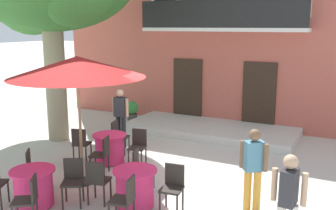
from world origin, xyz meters
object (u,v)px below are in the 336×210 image
object	(u,v)px
cafe_table_middle	(34,187)
cafe_chair_front_0	(125,198)
cafe_chair_near_tree_3	(81,142)
cafe_chair_front_2	(141,167)
cafe_table_near_tree	(110,148)
cafe_chair_near_tree_1	(138,145)
cafe_chair_middle_0	(28,198)
cafe_chair_middle_1	(73,179)
ground_planter_left	(132,110)
cafe_chair_near_tree_0	(102,153)
pedestrian_mid_plaza	(288,198)
cafe_chair_middle_2	(34,167)
cafe_chair_near_tree_2	(118,135)
cafe_table_front	(135,187)
cafe_chair_front_1	(173,185)
cafe_chair_front_3	(97,179)
pedestrian_near_entrance	(121,115)
pedestrian_by_tree	(253,166)
cafe_umbrella	(77,67)

from	to	relation	value
cafe_table_middle	cafe_chair_front_0	world-z (taller)	cafe_chair_front_0
cafe_chair_near_tree_3	cafe_chair_front_2	world-z (taller)	same
cafe_table_near_tree	cafe_chair_near_tree_1	bearing A→B (deg)	17.24
cafe_chair_front_2	cafe_chair_middle_0	bearing A→B (deg)	-114.52
cafe_table_near_tree	cafe_chair_middle_1	bearing A→B (deg)	-72.35
ground_planter_left	cafe_chair_near_tree_0	bearing A→B (deg)	-65.89
cafe_chair_front_0	pedestrian_mid_plaza	size ratio (longest dim) A/B	0.57
pedestrian_mid_plaza	cafe_chair_front_2	bearing A→B (deg)	163.17
cafe_chair_middle_2	pedestrian_mid_plaza	bearing A→B (deg)	0.94
cafe_chair_middle_2	cafe_chair_front_2	xyz separation A→B (m)	(2.00, 1.05, 0.00)
cafe_chair_near_tree_2	cafe_chair_near_tree_3	distance (m)	1.11
cafe_chair_near_tree_3	cafe_table_front	world-z (taller)	cafe_chair_near_tree_3
cafe_chair_front_1	cafe_chair_near_tree_0	bearing A→B (deg)	158.45
cafe_chair_front_3	cafe_chair_middle_0	bearing A→B (deg)	-114.91
cafe_chair_near_tree_2	cafe_chair_front_2	size ratio (longest dim) A/B	1.00
cafe_chair_middle_0	cafe_chair_front_0	xyz separation A→B (m)	(1.52, 0.76, 0.00)
pedestrian_near_entrance	pedestrian_by_tree	xyz separation A→B (m)	(4.42, -2.22, -0.04)
cafe_table_near_tree	cafe_chair_near_tree_3	world-z (taller)	cafe_chair_near_tree_3
cafe_chair_near_tree_0	pedestrian_mid_plaza	distance (m)	4.69
cafe_chair_front_0	pedestrian_mid_plaza	world-z (taller)	pedestrian_mid_plaza
cafe_chair_middle_1	ground_planter_left	xyz separation A→B (m)	(-2.50, 6.17, -0.11)
cafe_table_middle	cafe_chair_front_3	world-z (taller)	cafe_chair_front_3
cafe_chair_middle_0	cafe_table_middle	bearing A→B (deg)	130.14
cafe_chair_middle_2	cafe_chair_front_3	world-z (taller)	same
cafe_chair_near_tree_2	cafe_table_front	bearing A→B (deg)	-50.15
pedestrian_mid_plaza	cafe_chair_front_1	bearing A→B (deg)	168.66
cafe_table_near_tree	cafe_chair_near_tree_2	world-z (taller)	cafe_chair_near_tree_2
cafe_chair_middle_2	cafe_table_near_tree	bearing A→B (deg)	78.58
cafe_table_near_tree	cafe_chair_front_1	world-z (taller)	cafe_chair_front_1
cafe_chair_near_tree_3	cafe_chair_middle_0	distance (m)	3.23
cafe_chair_near_tree_1	cafe_chair_middle_1	size ratio (longest dim) A/B	1.00
cafe_chair_near_tree_0	cafe_chair_middle_1	xyz separation A→B (m)	(0.42, -1.53, 0.00)
cafe_chair_middle_2	cafe_chair_near_tree_3	bearing A→B (deg)	98.28
cafe_chair_near_tree_2	cafe_chair_front_2	xyz separation A→B (m)	(1.79, -1.80, 0.00)
cafe_table_front	pedestrian_near_entrance	size ratio (longest dim) A/B	0.51
cafe_chair_middle_1	cafe_chair_near_tree_3	bearing A→B (deg)	125.88
cafe_chair_near_tree_0	cafe_chair_near_tree_3	bearing A→B (deg)	157.07
cafe_chair_middle_0	pedestrian_near_entrance	bearing A→B (deg)	103.23
cafe_chair_near_tree_0	pedestrian_by_tree	bearing A→B (deg)	-4.70
ground_planter_left	cafe_table_near_tree	bearing A→B (deg)	-65.56
cafe_chair_near_tree_0	cafe_table_middle	xyz separation A→B (m)	(-0.19, -1.97, -0.14)
cafe_chair_near_tree_2	cafe_umbrella	world-z (taller)	cafe_umbrella
cafe_umbrella	cafe_table_front	bearing A→B (deg)	-14.15
cafe_chair_front_3	cafe_chair_near_tree_0	bearing A→B (deg)	123.03
cafe_chair_near_tree_1	cafe_chair_front_1	xyz separation A→B (m)	(1.88, -1.83, 0.00)
cafe_chair_near_tree_3	cafe_chair_middle_1	xyz separation A→B (m)	(1.41, -1.95, 0.00)
cafe_chair_near_tree_0	cafe_chair_middle_2	distance (m)	1.60
cafe_chair_front_3	cafe_chair_near_tree_2	bearing A→B (deg)	116.55
cafe_table_near_tree	cafe_chair_middle_1	xyz separation A→B (m)	(0.71, -2.23, 0.14)
cafe_chair_front_0	cafe_chair_middle_2	bearing A→B (deg)	171.93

